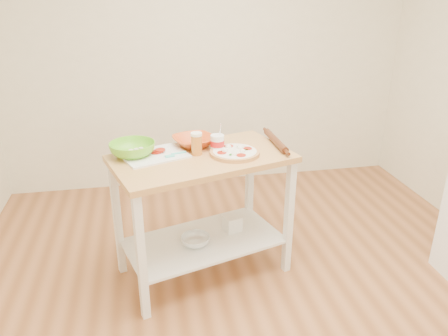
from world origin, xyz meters
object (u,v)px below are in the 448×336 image
beer_pint (197,144)px  yogurt_tub (217,143)px  green_bowl (132,149)px  pizza (235,152)px  spatula (175,154)px  orange_bowl (194,141)px  shelf_bin (232,223)px  knife (135,153)px  rolling_pin (276,141)px  cutting_board (154,155)px  shelf_glass_bowl (195,240)px  prep_island (203,191)px

beer_pint → yogurt_tub: yogurt_tub is taller
green_bowl → yogurt_tub: bearing=-1.0°
pizza → spatula: pizza is taller
orange_bowl → shelf_bin: 0.68m
beer_pint → shelf_bin: bearing=13.0°
pizza → orange_bowl: bearing=138.7°
knife → rolling_pin: rolling_pin is taller
shelf_bin → green_bowl: bearing=-179.2°
cutting_board → beer_pint: beer_pint is taller
pizza → orange_bowl: (-0.24, 0.21, 0.02)m
pizza → beer_pint: (-0.25, 0.05, 0.06)m
pizza → cutting_board: 0.53m
knife → orange_bowl: (0.40, 0.10, 0.02)m
knife → orange_bowl: orange_bowl is taller
yogurt_tub → green_bowl: bearing=179.0°
green_bowl → rolling_pin: (0.99, 0.04, -0.02)m
pizza → shelf_bin: (0.01, 0.11, -0.60)m
spatula → yogurt_tub: bearing=-4.7°
pizza → shelf_glass_bowl: (-0.28, -0.04, -0.62)m
spatula → orange_bowl: size_ratio=0.51×
knife → shelf_glass_bowl: 0.74m
cutting_board → shelf_glass_bowl: (0.24, -0.11, -0.62)m
cutting_board → knife: size_ratio=2.32×
cutting_board → shelf_glass_bowl: 0.67m
green_bowl → yogurt_tub: size_ratio=1.48×
prep_island → cutting_board: size_ratio=2.69×
yogurt_tub → beer_pint: bearing=-164.8°
cutting_board → yogurt_tub: yogurt_tub is taller
rolling_pin → shelf_glass_bowl: rolling_pin is taller
prep_island → knife: (-0.43, 0.10, 0.27)m
prep_island → shelf_bin: size_ratio=11.35×
spatula → beer_pint: 0.16m
cutting_board → green_bowl: (-0.13, 0.02, 0.04)m
shelf_glass_bowl → shelf_bin: 0.32m
yogurt_tub → spatula: bearing=-169.7°
spatula → beer_pint: beer_pint is taller
pizza → beer_pint: beer_pint is taller
spatula → yogurt_tub: yogurt_tub is taller
pizza → knife: 0.65m
prep_island → shelf_bin: (0.22, 0.09, -0.33)m
pizza → knife: size_ratio=1.59×
cutting_board → yogurt_tub: (0.43, 0.01, 0.05)m
yogurt_tub → knife: bearing=177.6°
rolling_pin → orange_bowl: bearing=172.8°
pizza → rolling_pin: same height
rolling_pin → yogurt_tub: bearing=-172.7°
beer_pint → rolling_pin: 0.58m
prep_island → rolling_pin: bearing=13.4°
prep_island → rolling_pin: (0.54, 0.13, 0.28)m
cutting_board → pizza: bearing=-28.3°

